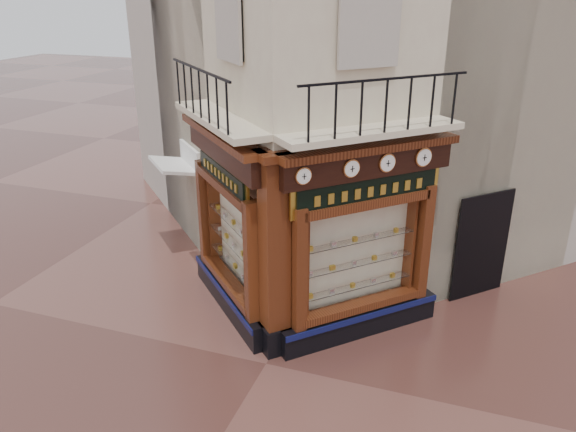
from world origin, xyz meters
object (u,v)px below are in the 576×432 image
at_px(awning, 180,252).
at_px(signboard_left, 222,174).
at_px(signboard_right, 368,191).
at_px(clock_c, 387,163).
at_px(clock_b, 351,168).
at_px(corner_pilaster, 274,259).
at_px(clock_a, 303,176).
at_px(clock_d, 423,157).

height_order(awning, signboard_left, signboard_left).
bearing_deg(awning, signboard_left, -176.72).
xyz_separation_m(awning, signboard_right, (5.32, -2.14, 3.10)).
distance_m(clock_c, awning, 6.97).
xyz_separation_m(clock_c, awning, (-5.60, 2.01, -3.62)).
relative_size(clock_b, awning, 0.22).
bearing_deg(signboard_left, corner_pilaster, -169.75).
bearing_deg(signboard_right, clock_a, -175.48).
distance_m(awning, signboard_left, 4.46).
xyz_separation_m(clock_b, signboard_left, (-2.68, 0.40, -0.52)).
distance_m(corner_pilaster, signboard_right, 2.12).
bearing_deg(clock_b, signboard_left, 126.43).
distance_m(clock_a, signboard_right, 1.50).
xyz_separation_m(clock_d, signboard_right, (-0.86, -0.70, -0.52)).
xyz_separation_m(awning, signboard_left, (2.40, -2.14, 3.10)).
height_order(awning, signboard_right, signboard_right).
relative_size(clock_b, clock_c, 0.95).
relative_size(clock_a, signboard_right, 0.13).
distance_m(clock_c, clock_d, 0.81).
distance_m(corner_pilaster, clock_a, 1.76).
xyz_separation_m(corner_pilaster, signboard_right, (1.46, 1.01, 1.15)).
distance_m(clock_a, awning, 6.54).
height_order(clock_c, clock_d, clock_d).
bearing_deg(clock_c, signboard_left, 137.25).
bearing_deg(clock_b, awning, 108.40).
distance_m(clock_b, clock_c, 0.75).
relative_size(awning, signboard_left, 0.78).
xyz_separation_m(clock_d, awning, (-6.17, 1.44, -3.62)).
height_order(signboard_left, signboard_right, signboard_right).
bearing_deg(signboard_right, corner_pilaster, 169.75).
relative_size(signboard_left, signboard_right, 0.83).
bearing_deg(clock_a, signboard_right, 4.52).
xyz_separation_m(clock_a, clock_b, (0.66, 0.66, -0.00)).
height_order(clock_a, clock_c, clock_c).
bearing_deg(awning, corner_pilaster, -174.24).
xyz_separation_m(clock_a, signboard_left, (-2.01, 1.07, -0.52)).
bearing_deg(clock_a, clock_b, 0.00).
bearing_deg(clock_b, corner_pilaster, 161.69).
distance_m(clock_b, clock_d, 1.56).
height_order(clock_a, signboard_left, clock_a).
bearing_deg(awning, clock_c, -154.75).
distance_m(clock_d, signboard_left, 3.88).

